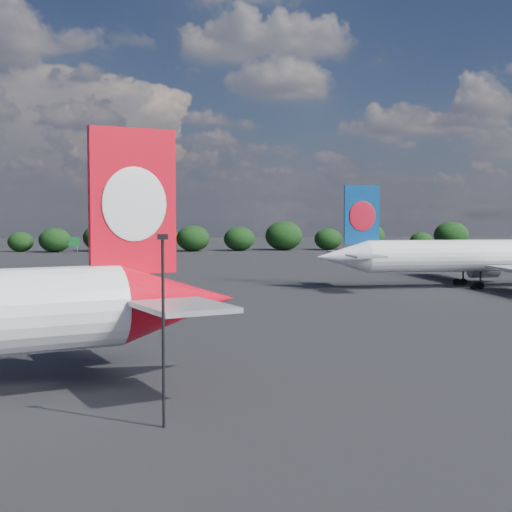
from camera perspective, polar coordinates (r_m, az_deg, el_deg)
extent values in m
plane|color=black|center=(101.87, -12.66, -3.02)|extent=(500.00, 500.00, 0.00)
cone|color=red|center=(48.48, -6.21, -3.62)|extent=(9.72, 7.91, 5.25)
cube|color=red|center=(47.03, -9.82, 4.34)|extent=(5.58, 2.56, 9.45)
ellipsoid|color=white|center=(46.72, -9.69, 4.11)|extent=(4.19, 1.78, 4.83)
ellipsoid|color=white|center=(47.32, -9.94, 4.10)|extent=(4.19, 1.78, 4.83)
cube|color=#95989D|center=(42.34, -5.84, -4.05)|extent=(6.67, 7.57, 0.31)
cube|color=#95989D|center=(53.10, -10.70, -2.60)|extent=(6.67, 7.57, 0.31)
cylinder|color=white|center=(114.76, 17.77, 0.04)|extent=(37.14, 5.57, 4.88)
cone|color=white|center=(106.64, 6.93, -0.06)|extent=(7.89, 5.02, 4.88)
cube|color=navy|center=(107.29, 8.46, 3.28)|extent=(5.37, 0.59, 8.78)
ellipsoid|color=red|center=(107.01, 8.50, 3.19)|extent=(4.10, 0.27, 4.49)
ellipsoid|color=red|center=(107.57, 8.41, 3.19)|extent=(4.10, 0.27, 4.49)
cube|color=#95989D|center=(102.05, 8.80, -0.01)|extent=(4.50, 5.93, 0.29)
cube|color=#95989D|center=(112.31, 7.15, 0.31)|extent=(4.50, 5.93, 0.29)
cube|color=#95989D|center=(127.10, 15.99, -0.33)|extent=(6.70, 19.62, 0.54)
cylinder|color=#95989D|center=(123.65, 17.75, -1.05)|extent=(4.92, 2.72, 2.63)
cube|color=#95989D|center=(123.60, 17.76, -0.73)|extent=(2.15, 0.33, 1.17)
cylinder|color=black|center=(111.52, 17.52, -1.80)|extent=(0.28, 0.28, 2.44)
cylinder|color=black|center=(111.60, 17.51, -2.27)|extent=(1.08, 0.46, 1.07)
cylinder|color=black|center=(111.13, 17.01, -2.29)|extent=(1.08, 0.46, 1.07)
cylinder|color=black|center=(116.77, 16.25, -1.56)|extent=(0.28, 0.28, 2.44)
cylinder|color=black|center=(116.85, 16.24, -2.01)|extent=(1.08, 0.46, 1.07)
cylinder|color=black|center=(116.40, 15.76, -2.02)|extent=(1.08, 0.46, 1.07)
cylinder|color=black|center=(37.37, -7.42, -6.23)|extent=(0.16, 0.16, 9.81)
cube|color=black|center=(36.87, -7.48, 1.54)|extent=(0.55, 0.30, 0.28)
cube|color=#135F29|center=(218.68, -14.76, 1.12)|extent=(6.00, 0.30, 2.60)
cylinder|color=#92949A|center=(219.09, -15.40, 0.54)|extent=(0.20, 0.20, 2.00)
cylinder|color=#92949A|center=(218.48, -14.10, 0.55)|extent=(0.20, 0.20, 2.00)
cube|color=gold|center=(223.02, -6.90, 1.45)|extent=(5.00, 0.30, 3.00)
cylinder|color=#92949A|center=(223.12, -6.89, 0.75)|extent=(0.30, 0.30, 2.50)
ellipsoid|color=black|center=(226.45, -18.31, 1.09)|extent=(7.80, 6.60, 6.00)
ellipsoid|color=black|center=(220.26, -15.81, 1.24)|extent=(9.47, 8.01, 7.28)
ellipsoid|color=black|center=(222.55, -12.30, 1.45)|extent=(10.89, 9.22, 8.38)
ellipsoid|color=black|center=(223.61, -7.97, 1.14)|extent=(7.22, 6.11, 5.55)
ellipsoid|color=black|center=(218.47, -5.06, 1.41)|extent=(10.22, 8.65, 7.86)
ellipsoid|color=black|center=(220.95, -1.34, 1.39)|extent=(9.68, 8.19, 7.44)
ellipsoid|color=black|center=(224.95, 2.24, 1.63)|extent=(11.85, 10.03, 9.12)
ellipsoid|color=black|center=(227.70, 5.80, 1.35)|extent=(8.92, 7.54, 6.86)
ellipsoid|color=black|center=(229.14, 8.90, 1.56)|extent=(11.15, 9.44, 8.58)
ellipsoid|color=black|center=(233.37, 13.08, 1.18)|extent=(7.32, 6.20, 5.63)
ellipsoid|color=black|center=(244.42, 15.35, 1.63)|extent=(11.60, 9.82, 8.92)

